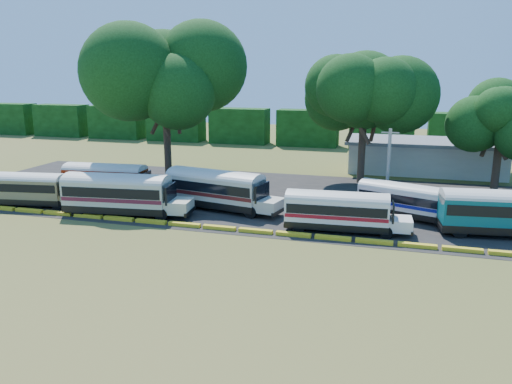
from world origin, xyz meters
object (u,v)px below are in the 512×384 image
(bus_white_red, at_px, (340,209))
(bus_teal, at_px, (505,210))
(bus_beige, at_px, (26,187))
(bus_cream_west, at_px, (120,192))
(tree_west, at_px, (164,75))
(bus_red, at_px, (108,177))

(bus_white_red, relative_size, bus_teal, 0.89)
(bus_beige, distance_m, bus_teal, 41.06)
(bus_cream_west, xyz_separation_m, bus_teal, (30.99, 3.05, -0.04))
(tree_west, bearing_deg, bus_beige, -120.30)
(bus_cream_west, xyz_separation_m, bus_white_red, (18.84, 0.67, -0.27))
(bus_red, relative_size, tree_west, 0.61)
(bus_red, distance_m, bus_teal, 35.96)
(tree_west, bearing_deg, bus_cream_west, -81.40)
(bus_cream_west, height_order, bus_teal, bus_cream_west)
(bus_white_red, xyz_separation_m, bus_teal, (12.15, 2.38, 0.24))
(bus_white_red, bearing_deg, bus_beige, 177.38)
(bus_cream_west, distance_m, bus_white_red, 18.86)
(bus_beige, height_order, bus_white_red, bus_white_red)
(bus_teal, height_order, tree_west, tree_west)
(bus_white_red, distance_m, bus_teal, 12.38)
(bus_red, xyz_separation_m, bus_white_red, (23.71, -5.12, -0.08))
(bus_teal, bearing_deg, bus_cream_west, 178.91)
(bus_red, xyz_separation_m, tree_west, (2.78, 8.01, 9.91))
(bus_teal, bearing_deg, tree_west, 155.28)
(bus_beige, relative_size, bus_red, 0.96)
(bus_red, distance_m, tree_west, 13.04)
(bus_beige, relative_size, tree_west, 0.59)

